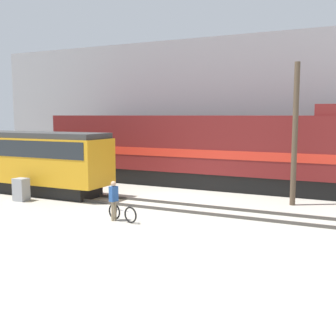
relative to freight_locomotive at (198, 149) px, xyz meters
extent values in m
plane|color=#9E998C|center=(0.83, -4.65, -2.35)|extent=(120.00, 120.00, 0.00)
cube|color=#47423D|center=(0.83, -7.13, -2.28)|extent=(60.00, 0.07, 0.14)
cube|color=#47423D|center=(0.83, -5.70, -2.28)|extent=(60.00, 0.07, 0.14)
cube|color=#47423D|center=(0.83, -0.72, -2.28)|extent=(60.00, 0.07, 0.14)
cube|color=#47423D|center=(0.83, 0.72, -2.28)|extent=(60.00, 0.07, 0.14)
cube|color=gray|center=(0.83, 6.68, 2.59)|extent=(40.53, 6.00, 9.89)
cube|color=black|center=(-0.15, 0.00, -1.85)|extent=(18.77, 2.55, 1.00)
cube|color=maroon|center=(-0.15, 0.00, 0.38)|extent=(20.41, 3.00, 3.46)
cube|color=red|center=(-0.15, 0.00, -0.14)|extent=(20.00, 3.04, 0.50)
cube|color=black|center=(-8.70, -6.41, -2.00)|extent=(10.35, 2.00, 0.70)
cube|color=orange|center=(-8.70, -6.41, -0.39)|extent=(11.76, 2.50, 2.53)
cube|color=#1E2328|center=(-8.70, -6.41, 0.33)|extent=(11.29, 2.54, 0.90)
cube|color=#333333|center=(-8.70, -6.41, 1.03)|extent=(11.53, 2.38, 0.30)
torus|color=black|center=(0.94, -9.84, -2.00)|extent=(0.69, 0.23, 0.70)
torus|color=black|center=(0.00, -9.62, -2.00)|extent=(0.69, 0.23, 0.70)
cylinder|color=#A5A5AD|center=(0.47, -9.73, -1.88)|extent=(0.81, 0.22, 0.04)
cylinder|color=#A5A5AD|center=(0.15, -9.65, -1.85)|extent=(0.03, 0.03, 0.31)
cylinder|color=#262626|center=(0.94, -9.84, -1.61)|extent=(0.12, 0.43, 0.02)
cylinder|color=#8C7A5B|center=(0.11, -9.71, -1.93)|extent=(0.11, 0.11, 0.84)
cylinder|color=#8C7A5B|center=(0.07, -9.87, -1.93)|extent=(0.11, 0.11, 0.84)
cube|color=#264C8C|center=(0.09, -9.79, -1.19)|extent=(0.30, 0.40, 0.65)
sphere|color=tan|center=(0.09, -9.79, -0.76)|extent=(0.23, 0.23, 0.23)
cylinder|color=#4C3D2D|center=(6.40, -3.21, 1.17)|extent=(0.27, 0.27, 7.04)
cube|color=gray|center=(-6.60, -8.41, -1.75)|extent=(0.70, 0.60, 1.20)
camera|label=1|loc=(9.89, -24.57, 2.12)|focal=45.00mm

